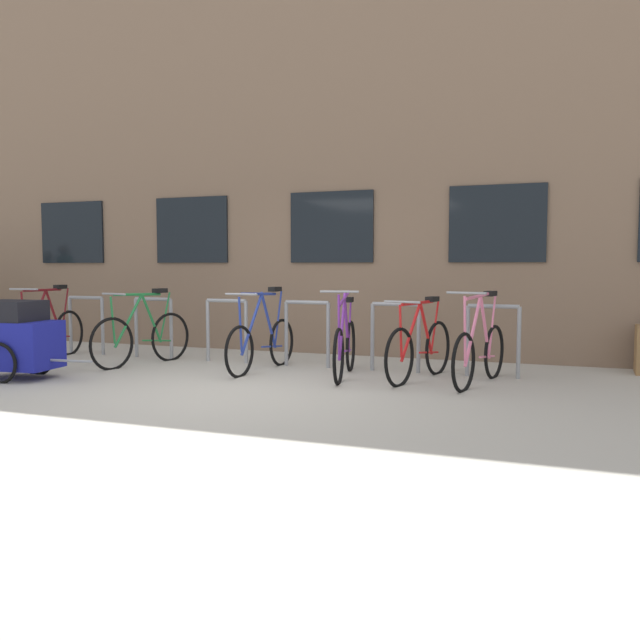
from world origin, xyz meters
TOP-DOWN VIEW (x-y plane):
  - ground_plane at (0.00, 0.00)m, footprint 42.00×42.00m
  - storefront_building at (0.00, 6.70)m, footprint 28.00×7.05m
  - bike_rack at (-0.47, 1.90)m, footprint 6.65×0.05m
  - bicycle_purple at (0.86, 1.31)m, footprint 0.48×1.64m
  - bicycle_maroon at (-3.62, 1.25)m, footprint 0.44×1.72m
  - bicycle_green at (-2.02, 1.27)m, footprint 0.54×1.67m
  - bicycle_pink at (2.45, 1.36)m, footprint 0.49×1.66m
  - bicycle_red at (1.75, 1.42)m, footprint 0.53×1.67m
  - bicycle_blue at (-0.29, 1.39)m, footprint 0.44×1.72m
  - bike_trailer at (-2.73, -0.21)m, footprint 1.47×0.75m

SIDE VIEW (x-z plane):
  - ground_plane at x=0.00m, z-range 0.00..0.00m
  - bicycle_purple at x=0.86m, z-range -0.17..0.91m
  - bicycle_red at x=1.75m, z-range -0.12..0.86m
  - bicycle_blue at x=-0.29m, z-range -0.16..0.91m
  - bicycle_pink at x=2.45m, z-range -0.16..0.92m
  - bicycle_green at x=-2.02m, z-range -0.14..0.90m
  - bicycle_maroon at x=-3.62m, z-range -0.15..0.92m
  - bike_trailer at x=-2.73m, z-range 0.01..0.96m
  - bike_rack at x=-0.47m, z-range 0.10..0.98m
  - storefront_building at x=0.00m, z-range 0.00..6.05m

